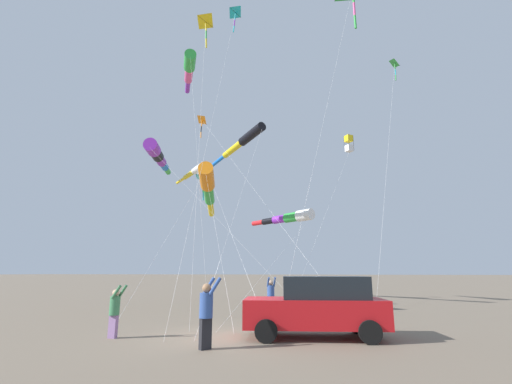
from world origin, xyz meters
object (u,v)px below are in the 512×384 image
object	(u,v)px
person_child_grey_jacket	(206,309)
kite_box_purple_drifting	(349,144)
person_child_green_jacket	(115,309)
cooler_box	(301,320)
person_adult_flyer	(271,294)
kite_delta_black_fish_shape	(203,121)
parked_car	(317,306)
kite_windsock_yellow_midlevel	(241,143)
kite_delta_green_low_center	(395,64)
kite_delta_magenta_far_left	(236,14)
kite_windsock_orange_high_right	(208,186)
kite_delta_striped_overhead	(206,23)
kite_windsock_long_streamer_right	(194,172)
kite_windsock_checkered_midright	(189,68)
kite_delta_red_high_left	(203,177)
kite_windsock_teal_far_right	(288,218)
kite_windsock_rainbow_low_near	(158,156)

from	to	relation	value
person_child_grey_jacket	kite_box_purple_drifting	size ratio (longest dim) A/B	0.13
person_child_green_jacket	person_child_grey_jacket	xyz separation A→B (m)	(-0.77, -3.39, 0.14)
cooler_box	person_adult_flyer	distance (m)	3.82
kite_delta_black_fish_shape	parked_car	bearing A→B (deg)	-141.71
person_child_green_jacket	kite_box_purple_drifting	bearing A→B (deg)	-19.20
cooler_box	kite_windsock_yellow_midlevel	world-z (taller)	kite_windsock_yellow_midlevel
kite_delta_green_low_center	kite_delta_magenta_far_left	bearing A→B (deg)	117.09
person_child_green_jacket	kite_delta_magenta_far_left	world-z (taller)	kite_delta_magenta_far_left
kite_windsock_orange_high_right	kite_delta_green_low_center	xyz separation A→B (m)	(7.06, -11.25, 9.95)
kite_windsock_yellow_midlevel	kite_delta_striped_overhead	bearing A→B (deg)	173.49
cooler_box	kite_delta_magenta_far_left	bearing A→B (deg)	39.28
person_adult_flyer	cooler_box	bearing A→B (deg)	-149.87
cooler_box	kite_delta_black_fish_shape	distance (m)	18.32
cooler_box	kite_windsock_orange_high_right	world-z (taller)	kite_windsock_orange_high_right
parked_car	kite_box_purple_drifting	size ratio (longest dim) A/B	0.32
cooler_box	kite_windsock_long_streamer_right	xyz separation A→B (m)	(6.77, 7.78, 8.20)
parked_car	kite_windsock_long_streamer_right	distance (m)	14.60
person_child_grey_jacket	kite_windsock_orange_high_right	bearing A→B (deg)	23.36
parked_car	person_adult_flyer	xyz separation A→B (m)	(5.55, 2.76, 0.00)
kite_delta_striped_overhead	person_child_grey_jacket	bearing A→B (deg)	-153.95
kite_delta_striped_overhead	kite_windsock_orange_high_right	bearing A→B (deg)	2.86
person_child_green_jacket	kite_windsock_yellow_midlevel	xyz separation A→B (m)	(12.06, -0.24, 9.75)
kite_delta_black_fish_shape	kite_delta_striped_overhead	world-z (taller)	kite_delta_striped_overhead
parked_car	kite_delta_magenta_far_left	xyz separation A→B (m)	(8.09, 5.61, 17.94)
person_adult_flyer	kite_delta_black_fish_shape	distance (m)	15.38
parked_car	kite_windsock_orange_high_right	distance (m)	10.71
parked_car	kite_windsock_long_streamer_right	world-z (taller)	kite_windsock_long_streamer_right
kite_box_purple_drifting	person_adult_flyer	bearing A→B (deg)	163.84
parked_car	person_child_grey_jacket	size ratio (longest dim) A/B	2.49
person_child_green_jacket	kite_windsock_checkered_midright	bearing A→B (deg)	16.99
person_adult_flyer	kite_delta_red_high_left	bearing A→B (deg)	47.12
person_child_grey_jacket	cooler_box	bearing A→B (deg)	-20.82
person_child_green_jacket	kite_delta_striped_overhead	bearing A→B (deg)	2.92
kite_delta_magenta_far_left	kite_windsock_teal_far_right	bearing A→B (deg)	-12.92
kite_delta_black_fish_shape	kite_windsock_orange_high_right	bearing A→B (deg)	-152.32
person_child_green_jacket	kite_windsock_yellow_midlevel	bearing A→B (deg)	-1.14
kite_windsock_rainbow_low_near	kite_delta_black_fish_shape	bearing A→B (deg)	-24.00
kite_windsock_orange_high_right	kite_delta_black_fish_shape	world-z (taller)	kite_delta_black_fish_shape
parked_car	kite_windsock_yellow_midlevel	distance (m)	15.34
kite_delta_green_low_center	kite_delta_striped_overhead	xyz separation A→B (m)	(-8.20, 11.19, -0.37)
kite_delta_black_fish_shape	kite_delta_green_low_center	xyz separation A→B (m)	(1.46, -14.18, 3.35)
person_child_grey_jacket	kite_windsock_orange_high_right	xyz separation A→B (m)	(8.79, 3.80, 5.65)
kite_windsock_teal_far_right	kite_delta_green_low_center	bearing A→B (deg)	-108.60
kite_delta_green_low_center	kite_windsock_checkered_midright	bearing A→B (deg)	106.35
person_child_green_jacket	kite_windsock_teal_far_right	distance (m)	18.86
cooler_box	person_child_grey_jacket	distance (m)	5.16
person_child_grey_jacket	kite_windsock_yellow_midlevel	xyz separation A→B (m)	(12.83, 3.15, 9.61)
cooler_box	person_adult_flyer	size ratio (longest dim) A/B	0.36
kite_windsock_orange_high_right	kite_delta_black_fish_shape	size ratio (longest dim) A/B	0.71
parked_car	kite_delta_black_fish_shape	distance (m)	19.56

